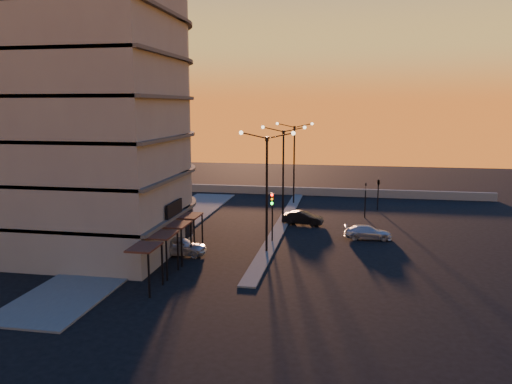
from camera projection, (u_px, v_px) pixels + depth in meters
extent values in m
plane|color=black|center=(267.00, 252.00, 39.25)|extent=(120.00, 120.00, 0.00)
cube|color=#52524F|center=(159.00, 233.00, 44.97)|extent=(5.00, 40.00, 0.12)
cube|color=#52524F|center=(283.00, 223.00, 48.93)|extent=(1.20, 36.00, 0.12)
cube|color=slate|center=(314.00, 192.00, 64.01)|extent=(44.00, 0.50, 1.00)
cylinder|color=slate|center=(105.00, 92.00, 41.53)|extent=(14.00, 14.00, 25.00)
cube|color=slate|center=(73.00, 90.00, 36.68)|extent=(14.00, 10.00, 25.00)
cylinder|color=black|center=(112.00, 220.00, 43.39)|extent=(14.16, 14.16, 2.40)
cube|color=black|center=(174.00, 209.00, 37.90)|extent=(0.15, 3.20, 1.20)
cylinder|color=black|center=(267.00, 196.00, 38.48)|extent=(0.18, 0.18, 9.00)
cube|color=black|center=(267.00, 139.00, 37.73)|extent=(0.25, 0.25, 0.35)
sphere|color=#FFE5B2|center=(241.00, 133.00, 38.00)|extent=(0.32, 0.32, 0.32)
sphere|color=#FFE5B2|center=(293.00, 133.00, 37.30)|extent=(0.32, 0.32, 0.32)
cylinder|color=black|center=(283.00, 178.00, 48.17)|extent=(0.18, 0.18, 9.00)
cube|color=black|center=(284.00, 132.00, 47.42)|extent=(0.25, 0.25, 0.35)
sphere|color=#FFE5B2|center=(263.00, 127.00, 47.70)|extent=(0.32, 0.32, 0.32)
sphere|color=#FFE5B2|center=(305.00, 128.00, 46.99)|extent=(0.32, 0.32, 0.32)
cylinder|color=black|center=(294.00, 166.00, 57.86)|extent=(0.18, 0.18, 9.00)
cube|color=black|center=(295.00, 128.00, 57.11)|extent=(0.25, 0.25, 0.35)
sphere|color=#FFE5B2|center=(277.00, 124.00, 57.39)|extent=(0.32, 0.32, 0.32)
sphere|color=#FFE5B2|center=(312.00, 124.00, 56.68)|extent=(0.32, 0.32, 0.32)
cylinder|color=black|center=(272.00, 224.00, 41.88)|extent=(0.12, 0.12, 3.20)
cube|color=black|center=(272.00, 199.00, 41.34)|extent=(0.28, 0.16, 1.00)
sphere|color=#FF0C05|center=(272.00, 195.00, 41.18)|extent=(0.20, 0.20, 0.20)
sphere|color=orange|center=(272.00, 199.00, 41.24)|extent=(0.20, 0.20, 0.20)
sphere|color=#0CFF26|center=(272.00, 203.00, 41.30)|extent=(0.20, 0.20, 0.20)
cylinder|color=black|center=(365.00, 204.00, 51.16)|extent=(0.12, 0.12, 2.80)
imported|color=black|center=(366.00, 187.00, 50.86)|extent=(0.13, 0.16, 0.80)
cylinder|color=black|center=(378.00, 198.00, 54.77)|extent=(0.12, 0.12, 2.80)
imported|color=black|center=(379.00, 182.00, 54.47)|extent=(0.42, 1.99, 0.80)
imported|color=silver|center=(179.00, 246.00, 38.40)|extent=(4.29, 1.89, 1.44)
imported|color=black|center=(303.00, 218.00, 48.31)|extent=(4.04, 1.93, 1.28)
imported|color=silver|center=(368.00, 232.00, 43.06)|extent=(4.11, 1.81, 1.17)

